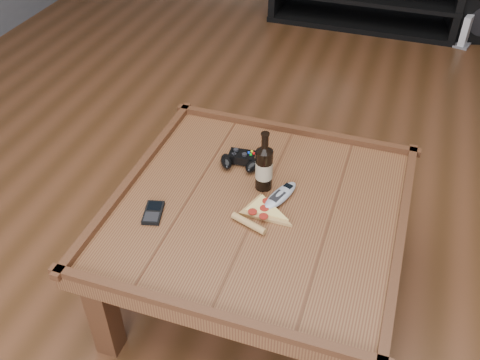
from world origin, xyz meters
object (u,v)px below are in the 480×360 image
(subwoofer, at_px, (478,12))
(coffee_table, at_px, (258,219))
(smartphone, at_px, (153,213))
(remote_control, at_px, (280,196))
(beer_bottle, at_px, (264,166))
(game_controller, at_px, (241,160))
(pizza_slice, at_px, (262,212))
(game_console, at_px, (466,31))

(subwoofer, bearing_deg, coffee_table, -120.98)
(smartphone, xyz_separation_m, remote_control, (0.39, 0.22, 0.01))
(remote_control, relative_size, subwoofer, 0.45)
(beer_bottle, xyz_separation_m, subwoofer, (0.83, 2.69, -0.37))
(game_controller, height_order, pizza_slice, game_controller)
(beer_bottle, relative_size, pizza_slice, 0.87)
(game_console, bearing_deg, coffee_table, -91.20)
(beer_bottle, distance_m, game_console, 2.65)
(coffee_table, height_order, pizza_slice, same)
(subwoofer, bearing_deg, game_console, -121.71)
(game_controller, xyz_separation_m, smartphone, (-0.20, -0.36, -0.02))
(pizza_slice, distance_m, subwoofer, 2.95)
(game_console, bearing_deg, game_controller, -95.34)
(game_controller, height_order, smartphone, game_controller)
(smartphone, bearing_deg, coffee_table, 10.57)
(pizza_slice, distance_m, game_console, 2.75)
(beer_bottle, bearing_deg, pizza_slice, -75.10)
(game_controller, bearing_deg, coffee_table, -61.75)
(smartphone, distance_m, game_console, 2.98)
(pizza_slice, height_order, smartphone, pizza_slice)
(remote_control, bearing_deg, game_controller, 163.40)
(beer_bottle, height_order, game_console, beer_bottle)
(beer_bottle, bearing_deg, game_controller, 141.21)
(game_controller, distance_m, game_console, 2.58)
(remote_control, bearing_deg, smartphone, -131.92)
(pizza_slice, relative_size, subwoofer, 0.63)
(coffee_table, relative_size, smartphone, 8.37)
(smartphone, distance_m, remote_control, 0.45)
(coffee_table, xyz_separation_m, beer_bottle, (-0.01, 0.11, 0.15))
(beer_bottle, distance_m, remote_control, 0.12)
(game_controller, distance_m, subwoofer, 2.78)
(game_controller, distance_m, remote_control, 0.24)
(pizza_slice, bearing_deg, subwoofer, 93.60)
(pizza_slice, height_order, remote_control, remote_control)
(coffee_table, bearing_deg, pizza_slice, -54.37)
(game_controller, relative_size, smartphone, 1.45)
(game_controller, bearing_deg, subwoofer, 64.76)
(game_console, bearing_deg, subwoofer, 88.01)
(game_controller, xyz_separation_m, subwoofer, (0.95, 2.60, -0.30))
(coffee_table, height_order, game_console, coffee_table)
(beer_bottle, bearing_deg, coffee_table, -82.52)
(remote_control, bearing_deg, pizza_slice, -92.06)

